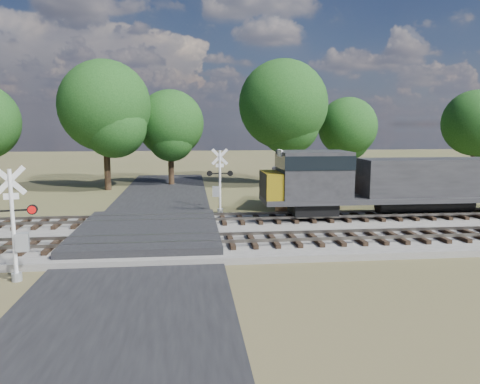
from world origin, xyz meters
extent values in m
plane|color=#4D512B|center=(0.00, 0.00, 0.00)|extent=(160.00, 160.00, 0.00)
cube|color=gray|center=(10.00, 0.50, 0.15)|extent=(140.00, 10.00, 0.30)
cube|color=black|center=(0.00, 0.00, 0.04)|extent=(7.00, 60.00, 0.08)
cube|color=#262628|center=(0.00, 0.50, 0.32)|extent=(7.00, 9.00, 0.62)
cube|color=black|center=(2.00, -2.00, 0.39)|extent=(44.00, 2.60, 0.18)
cube|color=#5F5952|center=(10.00, -2.72, 0.55)|extent=(140.00, 0.08, 0.15)
cube|color=#5F5952|center=(10.00, -1.28, 0.55)|extent=(140.00, 0.08, 0.15)
cube|color=black|center=(2.00, 3.00, 0.39)|extent=(44.00, 2.60, 0.18)
cube|color=#5F5952|center=(10.00, 2.28, 0.55)|extent=(140.00, 0.08, 0.15)
cube|color=#5F5952|center=(10.00, 3.72, 0.55)|extent=(140.00, 0.08, 0.15)
cylinder|color=silver|center=(-4.29, -5.59, 2.09)|extent=(0.15, 0.15, 4.17)
cylinder|color=#989B9D|center=(-4.29, -5.59, 0.16)|extent=(0.38, 0.38, 0.31)
cube|color=silver|center=(-4.29, -5.59, 3.76)|extent=(1.08, 0.25, 1.09)
cube|color=silver|center=(-4.29, -5.59, 3.76)|extent=(1.08, 0.25, 1.09)
cube|color=silver|center=(-4.29, -5.59, 3.18)|extent=(0.52, 0.13, 0.23)
cube|color=black|center=(-4.29, -5.59, 2.66)|extent=(1.65, 0.38, 0.06)
cylinder|color=red|center=(-3.63, -5.46, 2.66)|extent=(0.39, 0.17, 0.38)
cube|color=#989B9D|center=(-4.04, -5.54, 1.46)|extent=(0.52, 0.40, 0.68)
cylinder|color=silver|center=(4.09, 6.93, 2.05)|extent=(0.14, 0.14, 4.10)
cylinder|color=#989B9D|center=(4.09, 6.93, 0.15)|extent=(0.37, 0.37, 0.31)
cube|color=silver|center=(4.09, 6.93, 3.69)|extent=(1.07, 0.11, 1.07)
cube|color=silver|center=(4.09, 6.93, 3.69)|extent=(1.07, 0.11, 1.07)
cube|color=silver|center=(4.09, 6.93, 3.13)|extent=(0.51, 0.06, 0.23)
cube|color=black|center=(4.09, 6.93, 2.61)|extent=(1.64, 0.17, 0.06)
cylinder|color=red|center=(4.75, 6.88, 2.61)|extent=(0.37, 0.13, 0.37)
cylinder|color=red|center=(3.42, 6.97, 2.61)|extent=(0.37, 0.13, 0.37)
cube|color=#989B9D|center=(3.83, 6.94, 1.43)|extent=(0.48, 0.34, 0.67)
cube|color=#3F291B|center=(10.21, 7.86, 1.41)|extent=(5.09, 5.09, 2.81)
cube|color=#2A2A2D|center=(10.21, 7.86, 2.91)|extent=(5.60, 5.60, 0.20)
cylinder|color=black|center=(-5.04, 18.89, 2.82)|extent=(0.56, 0.56, 5.63)
sphere|color=#133711|center=(-5.04, 18.89, 7.32)|extent=(7.89, 7.89, 7.89)
cylinder|color=black|center=(0.41, 21.81, 2.25)|extent=(0.56, 0.56, 4.49)
sphere|color=#133711|center=(0.41, 21.81, 5.84)|extent=(6.29, 6.29, 6.29)
cylinder|color=black|center=(10.76, 19.71, 2.91)|extent=(0.56, 0.56, 5.82)
sphere|color=#133711|center=(10.76, 19.71, 7.57)|extent=(8.15, 8.15, 8.15)
cylinder|color=black|center=(18.07, 23.00, 2.12)|extent=(0.56, 0.56, 4.23)
sphere|color=#133711|center=(18.07, 23.00, 5.50)|extent=(5.93, 5.93, 5.93)
cylinder|color=black|center=(29.62, 19.62, 2.26)|extent=(0.56, 0.56, 4.52)
sphere|color=#133711|center=(29.62, 19.62, 5.88)|extent=(6.33, 6.33, 6.33)
camera|label=1|loc=(2.13, -23.06, 5.76)|focal=35.00mm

